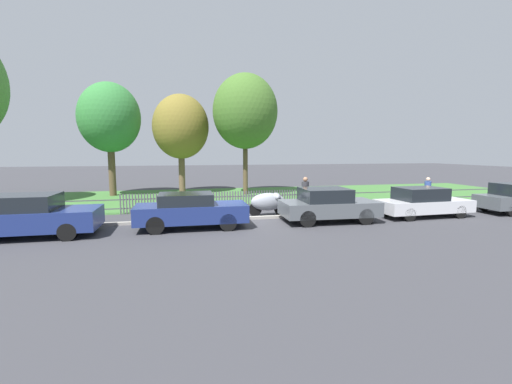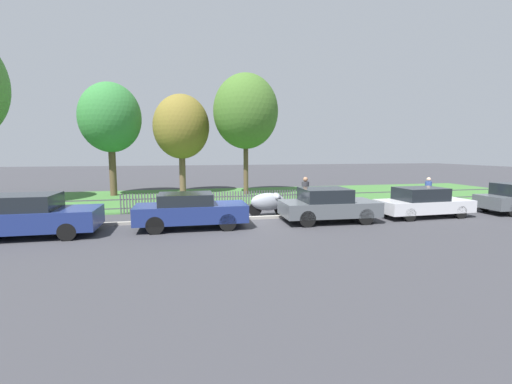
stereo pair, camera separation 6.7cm
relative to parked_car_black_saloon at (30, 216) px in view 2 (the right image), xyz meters
The scene contains 14 objects.
ground_plane 7.89m from the parked_car_black_saloon, ahead, with size 120.00×120.00×0.00m, color #38383D.
kerb_stone 7.90m from the parked_car_black_saloon, ahead, with size 43.57×0.20×0.12m, color #9E998E.
grass_strip 11.88m from the parked_car_black_saloon, 49.17° to the left, with size 43.57×10.24×0.01m, color #3D7033.
park_fence 8.66m from the parked_car_black_saloon, 26.50° to the left, with size 43.57×0.05×0.96m.
parked_car_black_saloon is the anchor object (origin of this frame).
parked_car_navy_estate 5.46m from the parked_car_black_saloon, ahead, with size 4.24×1.72×1.37m.
parked_car_red_compact 11.15m from the parked_car_black_saloon, ahead, with size 4.05×2.01×1.42m.
parked_car_white_van 15.81m from the parked_car_black_saloon, ahead, with size 4.27×1.74×1.34m.
covered_motorcycle 9.30m from the parked_car_black_saloon, 12.60° to the left, with size 1.85×0.74×1.06m.
tree_behind_motorcycle 12.10m from the parked_car_black_saloon, 86.35° to the left, with size 3.94×3.94×7.43m.
tree_mid_park 13.31m from the parked_car_black_saloon, 65.56° to the left, with size 3.86×3.86×6.88m.
tree_far_left 14.64m from the parked_car_black_saloon, 46.38° to the left, with size 4.36×4.36×8.14m.
pedestrian_near_fence 11.24m from the parked_car_black_saloon, 12.25° to the left, with size 0.49×0.49×1.74m.
pedestrian_by_lamp 17.92m from the parked_car_black_saloon, ahead, with size 0.46×0.46×1.61m.
Camera 2 is at (-2.62, -14.33, 2.96)m, focal length 24.00 mm.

